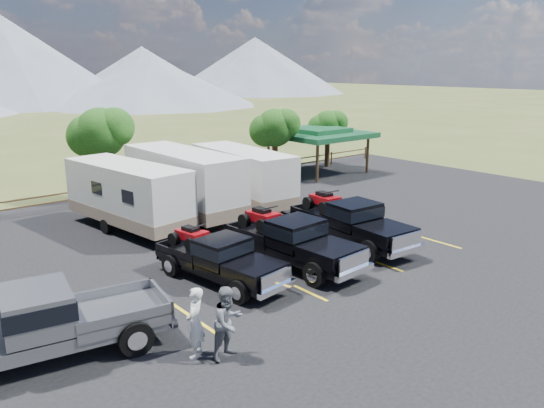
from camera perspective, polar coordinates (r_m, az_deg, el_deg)
ground at (r=18.33m, az=13.27°, el=-9.82°), size 320.00×320.00×0.00m
asphalt_lot at (r=20.09m, az=6.42°, el=-7.21°), size 44.00×34.00×0.04m
stall_lines at (r=20.73m, az=4.42°, el=-6.38°), size 12.12×5.50×0.01m
tree_ne_a at (r=35.26m, az=0.27°, el=8.18°), size 3.11×2.92×4.76m
tree_ne_b at (r=40.09m, az=6.00°, el=8.38°), size 2.77×2.59×4.27m
tree_north at (r=31.26m, az=-17.98°, el=7.28°), size 3.46×3.24×5.25m
rail_fence at (r=33.03m, az=-10.73°, el=2.41°), size 36.12×0.12×1.00m
pavilion at (r=38.03m, az=4.98°, el=7.54°), size 6.20×6.20×3.22m
rig_left at (r=18.86m, az=-5.78°, el=-5.75°), size 2.53×5.66×1.83m
rig_center at (r=20.30m, az=2.04°, el=-3.87°), size 2.45×6.22×2.04m
rig_right at (r=22.84m, az=8.36°, el=-1.84°), size 2.58×6.38×2.09m
trailer_left at (r=25.28m, az=-15.21°, el=0.86°), size 3.27×8.97×3.10m
trailer_center at (r=26.83m, az=-9.50°, el=2.26°), size 2.60×9.65×3.36m
trailer_right at (r=28.60m, az=-3.18°, el=2.92°), size 2.86×8.96×3.10m
pickup_silver at (r=15.18m, az=-23.20°, el=-11.64°), size 6.75×3.16×1.95m
person_a at (r=14.26m, az=-8.26°, el=-12.49°), size 0.83×0.80×1.92m
person_b at (r=14.14m, az=-4.74°, el=-12.57°), size 1.06×0.89×1.96m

